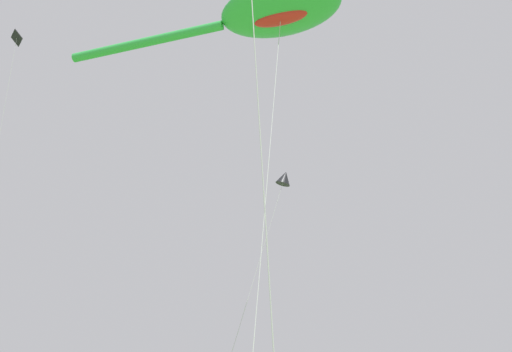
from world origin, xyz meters
TOP-DOWN VIEW (x-y plane):
  - big_show_kite at (4.79, 14.36)m, footprint 8.37×11.71m
  - small_kite_stunt_black at (10.13, 19.39)m, footprint 5.11×1.33m
  - small_kite_tiny_distant at (-1.93, 28.21)m, footprint 1.72×1.32m

SIDE VIEW (x-z plane):
  - small_kite_stunt_black at x=10.13m, z-range 6.95..21.89m
  - big_show_kite at x=4.79m, z-range 9.04..28.37m
  - small_kite_tiny_distant at x=-1.93m, z-range 8.70..31.92m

